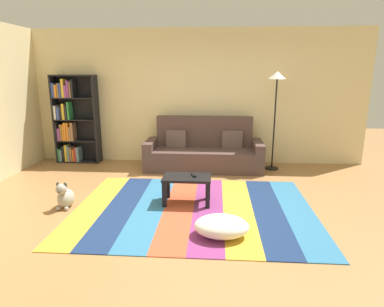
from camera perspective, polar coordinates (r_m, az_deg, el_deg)
ground_plane at (r=4.65m, az=-0.90°, el=-9.62°), size 14.00×14.00×0.00m
back_wall at (r=6.82m, az=0.95°, el=9.75°), size 6.80×0.10×2.70m
rug at (r=4.65m, az=0.29°, el=-9.58°), size 3.29×2.49×0.01m
couch at (r=6.45m, az=2.05°, el=0.36°), size 2.26×0.80×1.00m
bookshelf at (r=7.26m, az=-20.22°, el=5.28°), size 0.90×0.28×1.80m
coffee_table at (r=4.73m, az=-0.89°, el=-4.97°), size 0.69×0.42×0.40m
pouf at (r=3.90m, az=5.14°, el=-12.48°), size 0.64×0.48×0.24m
dog at (r=4.97m, az=-21.20°, el=-7.02°), size 0.22×0.35×0.40m
standing_lamp at (r=6.41m, az=14.48°, el=10.92°), size 0.32×0.32×1.87m
tv_remote at (r=4.73m, az=0.27°, el=-3.77°), size 0.09×0.16×0.02m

